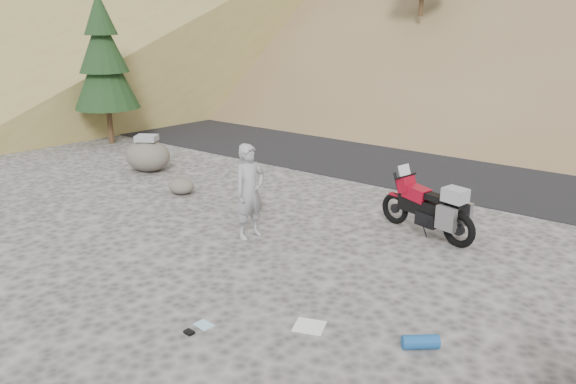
% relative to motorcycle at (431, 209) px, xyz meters
% --- Properties ---
extents(ground, '(140.00, 140.00, 0.00)m').
position_rel_motorcycle_xyz_m(ground, '(-1.33, -3.09, -0.59)').
color(ground, '#413F3C').
rests_on(ground, ground).
extents(road, '(120.00, 7.00, 0.05)m').
position_rel_motorcycle_xyz_m(road, '(-1.33, 5.91, -0.59)').
color(road, black).
rests_on(road, ground).
extents(conifer_verge, '(2.20, 2.20, 5.04)m').
position_rel_motorcycle_xyz_m(conifer_verge, '(-12.33, 1.41, 2.30)').
color(conifer_verge, '#3D2816').
rests_on(conifer_verge, ground).
extents(motorcycle, '(2.28, 1.00, 1.38)m').
position_rel_motorcycle_xyz_m(motorcycle, '(0.00, 0.00, 0.00)').
color(motorcycle, black).
rests_on(motorcycle, ground).
extents(man, '(0.59, 0.78, 1.95)m').
position_rel_motorcycle_xyz_m(man, '(-2.92, -2.22, -0.59)').
color(man, gray).
rests_on(man, ground).
extents(boulder, '(1.65, 1.51, 1.06)m').
position_rel_motorcycle_xyz_m(boulder, '(-8.50, -0.17, -0.13)').
color(boulder, '#534E47').
rests_on(boulder, ground).
extents(small_rock, '(0.86, 0.83, 0.40)m').
position_rel_motorcycle_xyz_m(small_rock, '(-6.15, -1.09, -0.39)').
color(small_rock, '#534E47').
rests_on(small_rock, ground).
extents(gear_white_cloth, '(0.54, 0.51, 0.01)m').
position_rel_motorcycle_xyz_m(gear_white_cloth, '(-0.00, -4.35, -0.58)').
color(gear_white_cloth, white).
rests_on(gear_white_cloth, ground).
extents(gear_blue_mat, '(0.52, 0.47, 0.20)m').
position_rel_motorcycle_xyz_m(gear_blue_mat, '(1.53, -3.90, -0.49)').
color(gear_blue_mat, '#174D8B').
rests_on(gear_blue_mat, ground).
extents(gear_glove_a, '(0.15, 0.12, 0.04)m').
position_rel_motorcycle_xyz_m(gear_glove_a, '(-1.29, -5.53, -0.57)').
color(gear_glove_a, black).
rests_on(gear_glove_a, ground).
extents(gear_blue_cloth, '(0.29, 0.23, 0.01)m').
position_rel_motorcycle_xyz_m(gear_blue_cloth, '(-1.28, -5.24, -0.58)').
color(gear_blue_cloth, '#92C7E2').
rests_on(gear_blue_cloth, ground).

